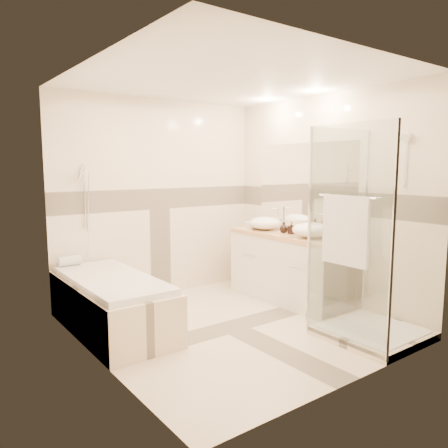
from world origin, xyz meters
TOP-DOWN VIEW (x-y plane):
  - room at (0.06, 0.01)m, footprint 2.82×3.02m
  - bathtub at (-1.02, 0.65)m, footprint 0.75×1.70m
  - vanity at (1.12, 0.30)m, footprint 0.58×1.62m
  - shower_enclosure at (0.83, -0.97)m, footprint 0.96×0.93m
  - vessel_sink_near at (1.10, 0.71)m, footprint 0.42×0.42m
  - vessel_sink_far at (1.10, -0.08)m, footprint 0.44×0.44m
  - faucet_near at (1.32, 0.71)m, footprint 0.11×0.03m
  - faucet_far at (1.32, -0.08)m, footprint 0.11×0.03m
  - amenity_bottle_a at (1.10, 0.23)m, footprint 0.07×0.07m
  - amenity_bottle_b at (1.10, 0.36)m, footprint 0.14×0.14m
  - folded_towels at (1.10, 0.96)m, footprint 0.17×0.24m
  - rolled_towel at (-1.20, 1.40)m, footprint 0.24×0.11m

SIDE VIEW (x-z plane):
  - bathtub at x=-1.02m, z-range 0.03..0.59m
  - vanity at x=1.12m, z-range 0.00..0.85m
  - shower_enclosure at x=0.83m, z-range -0.51..1.53m
  - rolled_towel at x=-1.20m, z-range 0.56..0.67m
  - folded_towels at x=1.10m, z-range 0.85..0.92m
  - amenity_bottle_b at x=1.10m, z-range 0.85..0.99m
  - amenity_bottle_a at x=1.10m, z-range 0.85..1.00m
  - vessel_sink_near at x=1.10m, z-range 0.85..1.02m
  - vessel_sink_far at x=1.10m, z-range 0.85..1.03m
  - faucet_far at x=1.32m, z-range 0.87..1.14m
  - faucet_near at x=1.32m, z-range 0.87..1.14m
  - room at x=0.06m, z-range 0.00..2.52m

